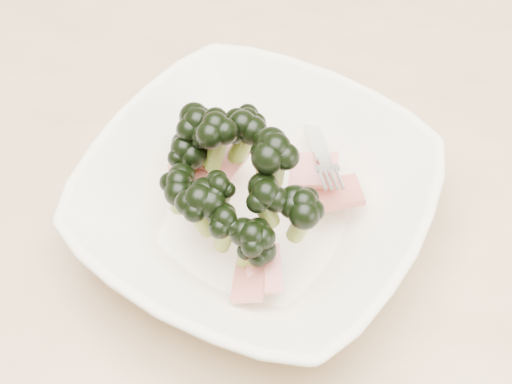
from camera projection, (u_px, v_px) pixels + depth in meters
The scene contains 2 objects.
dining_table at pixel (226, 251), 0.75m from camera, with size 1.20×0.80×0.75m.
broccoli_dish at pixel (254, 198), 0.62m from camera, with size 0.35×0.35×0.13m.
Camera 1 is at (0.14, -0.36, 1.29)m, focal length 50.00 mm.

